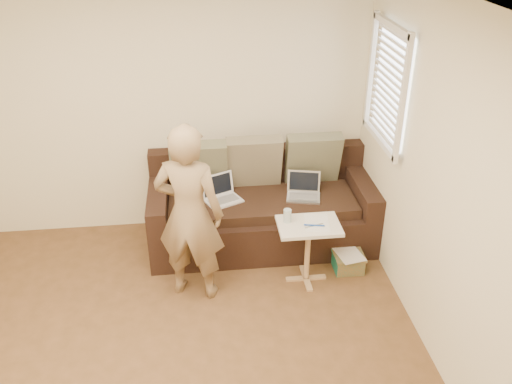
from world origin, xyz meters
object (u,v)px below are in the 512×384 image
at_px(laptop_white, 224,201).
at_px(side_table, 307,252).
at_px(laptop_silver, 303,198).
at_px(drinking_glass, 287,216).
at_px(person, 189,214).
at_px(striped_box, 348,261).
at_px(sofa, 262,205).

relative_size(laptop_white, side_table, 0.55).
relative_size(laptop_silver, drinking_glass, 2.69).
distance_m(person, striped_box, 1.63).
bearing_deg(laptop_silver, side_table, -83.92).
bearing_deg(laptop_white, person, -140.61).
xyz_separation_m(sofa, drinking_glass, (0.15, -0.62, 0.24)).
distance_m(laptop_white, drinking_glass, 0.78).
bearing_deg(striped_box, side_table, -164.97).
bearing_deg(person, side_table, -159.65).
distance_m(sofa, person, 1.09).
relative_size(laptop_silver, striped_box, 1.13).
xyz_separation_m(laptop_white, drinking_glass, (0.53, -0.56, 0.14)).
bearing_deg(person, sofa, -115.85).
xyz_separation_m(sofa, laptop_white, (-0.38, -0.06, 0.10)).
relative_size(laptop_white, striped_box, 1.17).
bearing_deg(striped_box, sofa, 142.59).
relative_size(person, side_table, 2.68).
height_order(laptop_silver, person, person).
height_order(person, side_table, person).
relative_size(side_table, striped_box, 2.11).
bearing_deg(side_table, laptop_white, 138.45).
xyz_separation_m(laptop_silver, drinking_glass, (-0.25, -0.54, 0.14)).
bearing_deg(person, laptop_white, -97.63).
relative_size(person, drinking_glass, 13.45).
xyz_separation_m(laptop_silver, side_table, (-0.07, -0.60, -0.22)).
distance_m(laptop_silver, striped_box, 0.74).
height_order(drinking_glass, striped_box, drinking_glass).
bearing_deg(sofa, drinking_glass, -76.65).
height_order(sofa, laptop_silver, sofa).
xyz_separation_m(person, striped_box, (1.45, 0.16, -0.72)).
bearing_deg(laptop_silver, laptop_white, -169.12).
relative_size(laptop_white, person, 0.21).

